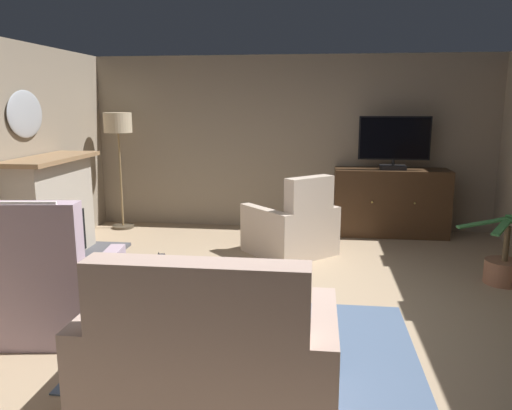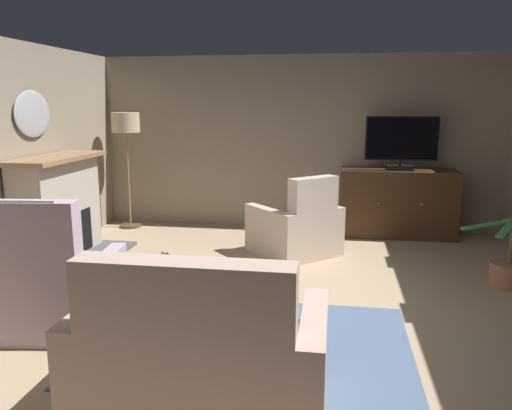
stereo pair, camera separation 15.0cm
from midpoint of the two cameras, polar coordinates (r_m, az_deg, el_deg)
name	(u,v)px [view 1 (the left image)]	position (r m, az deg, el deg)	size (l,w,h in m)	color
ground_plane	(269,318)	(4.60, 0.50, -12.74)	(6.52, 7.27, 0.04)	tan
wall_back	(291,143)	(7.59, 3.46, 7.02)	(6.52, 0.10, 2.56)	gray
rug_central	(254,344)	(4.11, -1.27, -15.45)	(2.48, 1.73, 0.01)	slate
fireplace	(54,212)	(6.43, -22.59, -0.76)	(0.90, 1.51, 1.26)	#4C4C51
wall_mirror_oval	(25,114)	(6.43, -25.31, 9.30)	(0.06, 0.71, 0.54)	#B2B7BF
tv_cabinet	(390,204)	(7.40, 14.43, 0.12)	(1.59, 0.54, 0.95)	black
television	(394,141)	(7.23, 14.84, 6.98)	(0.97, 0.20, 0.74)	black
coffee_table	(219,289)	(4.21, -5.24, -9.49)	(0.92, 0.58, 0.42)	#422B19
tv_remote	(213,279)	(4.24, -5.92, -8.41)	(0.17, 0.05, 0.02)	black
sofa_floral	(209,363)	(3.15, -6.78, -17.35)	(1.49, 0.88, 1.07)	#BC9E8E
armchair_angled_to_table	(292,229)	(6.30, 3.47, -2.77)	(1.26, 1.26, 1.01)	#C6B29E
armchair_beside_cabinet	(56,292)	(4.51, -22.63, -9.12)	(1.01, 0.96, 1.17)	#AD93A3
potted_plant_small_fern_corner	(504,267)	(5.88, 25.65, -6.32)	(0.91, 0.83, 0.74)	#99664C
cat	(153,266)	(5.74, -12.37, -6.79)	(0.28, 0.66, 0.20)	#2D2D33
floor_lamp	(118,132)	(7.74, -15.90, 7.92)	(0.41, 0.41, 1.73)	#4C4233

